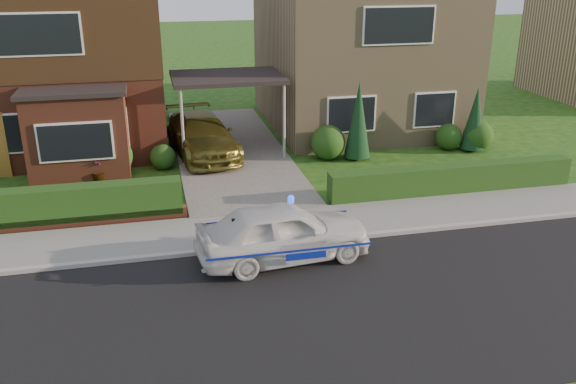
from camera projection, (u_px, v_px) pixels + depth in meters
name	position (u px, v px, depth m)	size (l,w,h in m)	color
ground	(307.00, 314.00, 11.97)	(120.00, 120.00, 0.00)	#134312
road	(307.00, 314.00, 11.97)	(60.00, 6.00, 0.02)	black
kerb	(275.00, 245.00, 14.72)	(60.00, 0.16, 0.12)	#9E9993
sidewalk	(267.00, 228.00, 15.68)	(60.00, 2.00, 0.10)	slate
driveway	(230.00, 150.00, 21.95)	(3.80, 12.00, 0.12)	#666059
house_left	(56.00, 39.00, 22.02)	(7.50, 9.53, 7.25)	brown
house_right	(359.00, 34.00, 24.60)	(7.50, 8.06, 7.25)	#9F8862
carport_link	(227.00, 79.00, 20.97)	(3.80, 3.00, 2.77)	black
dwarf_wall	(34.00, 225.00, 15.50)	(7.70, 0.25, 0.36)	brown
hedge_left	(36.00, 229.00, 15.71)	(7.50, 0.55, 0.90)	#1A3B13
hedge_right	(450.00, 194.00, 18.06)	(7.50, 0.55, 0.80)	#1A3B13
shrub_left_mid	(111.00, 156.00, 19.35)	(1.32, 1.32, 1.32)	#1A3B13
shrub_left_near	(163.00, 157.00, 20.04)	(0.84, 0.84, 0.84)	#1A3B13
shrub_right_near	(328.00, 142.00, 20.98)	(1.20, 1.20, 1.20)	#1A3B13
shrub_right_mid	(449.00, 137.00, 22.08)	(0.96, 0.96, 0.96)	#1A3B13
shrub_right_far	(478.00, 136.00, 21.99)	(1.08, 1.08, 1.08)	#1A3B13
conifer_a	(358.00, 122.00, 20.75)	(0.90, 0.90, 2.60)	black
conifer_b	(475.00, 121.00, 21.75)	(0.90, 0.90, 2.20)	black
police_car	(283.00, 232.00, 13.92)	(3.67, 4.13, 1.52)	silver
driveway_car	(202.00, 135.00, 21.07)	(1.91, 4.69, 1.36)	brown
potted_plant_a	(116.00, 166.00, 19.19)	(0.43, 0.29, 0.82)	gray
potted_plant_b	(164.00, 197.00, 16.76)	(0.35, 0.43, 0.78)	gray
potted_plant_c	(98.00, 171.00, 18.80)	(0.46, 0.46, 0.82)	gray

